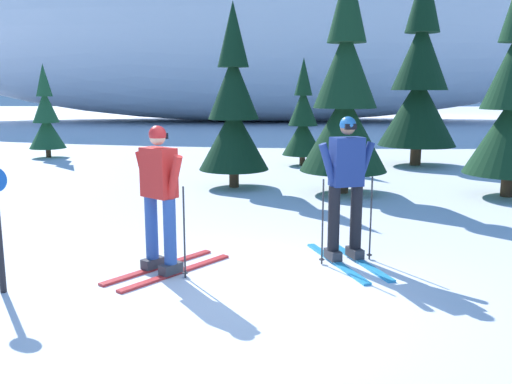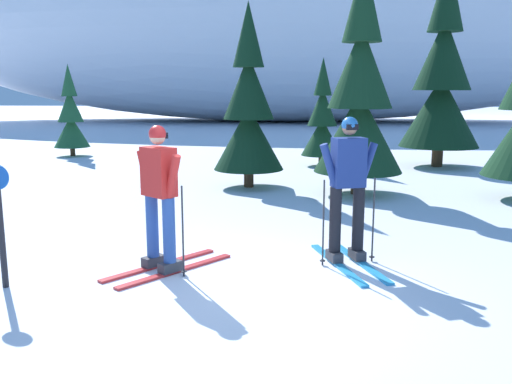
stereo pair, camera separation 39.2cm
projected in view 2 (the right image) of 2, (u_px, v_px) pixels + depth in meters
ground_plane at (231, 296)px, 5.96m from camera, size 120.00×120.00×0.00m
skier_red_jacket at (160, 196)px, 6.62m from camera, size 1.42×1.61×1.78m
skier_navy_jacket at (348, 188)px, 6.95m from camera, size 0.91×1.73×1.86m
pine_tree_far_left at (71, 118)px, 17.88m from camera, size 1.14×1.14×2.95m
pine_tree_left at (249, 111)px, 12.19m from camera, size 1.56×1.56×4.03m
pine_tree_center_left at (322, 121)px, 15.62m from camera, size 1.17×1.17×3.03m
pine_tree_center at (360, 99)px, 11.33m from camera, size 1.83×1.83×4.74m
pine_tree_center_right at (442, 82)px, 15.27m from camera, size 2.18×2.18×5.65m
snow_ridge_background at (284, 24)px, 35.33m from camera, size 48.54×16.84×12.30m
trail_marker_post at (0, 218)px, 6.09m from camera, size 0.28×0.07×1.39m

